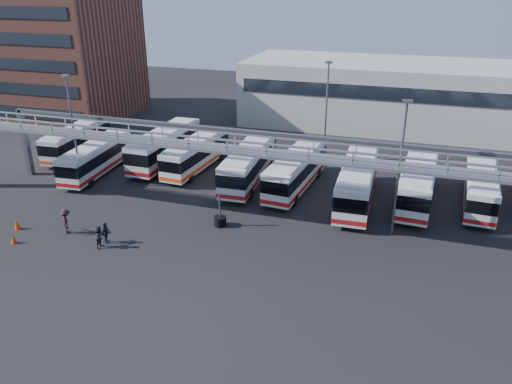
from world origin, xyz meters
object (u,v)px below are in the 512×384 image
(pedestrian_b, at_px, (100,237))
(tire_stack, at_px, (220,220))
(bus_1, at_px, (96,157))
(pedestrian_c, at_px, (66,221))
(light_pole_left, at_px, (73,126))
(bus_3, at_px, (196,153))
(bus_2, at_px, (165,145))
(bus_6, at_px, (357,182))
(cone_left, at_px, (14,239))
(bus_7, at_px, (418,181))
(cone_right, at_px, (17,224))
(bus_8, at_px, (480,187))
(light_pole_mid, at_px, (400,163))
(bus_4, at_px, (249,164))
(bus_5, at_px, (296,170))
(light_pole_back, at_px, (326,106))
(bus_0, at_px, (77,139))
(pedestrian_d, at_px, (106,233))

(pedestrian_b, bearing_deg, tire_stack, -48.91)
(bus_1, xyz_separation_m, pedestrian_c, (4.97, -11.34, -0.76))
(light_pole_left, distance_m, bus_1, 5.08)
(bus_3, bearing_deg, bus_2, 172.39)
(bus_6, height_order, cone_left, bus_6)
(bus_3, relative_size, bus_7, 0.91)
(bus_7, bearing_deg, cone_right, -149.79)
(bus_6, bearing_deg, cone_left, -148.80)
(bus_8, height_order, pedestrian_c, bus_8)
(light_pole_mid, xyz_separation_m, tire_stack, (-12.80, -2.61, -5.27))
(bus_4, xyz_separation_m, bus_8, (20.06, 0.94, -0.16))
(light_pole_left, bearing_deg, bus_7, 10.78)
(bus_5, bearing_deg, pedestrian_b, -121.14)
(bus_2, bearing_deg, light_pole_back, 22.23)
(bus_2, bearing_deg, pedestrian_c, -89.36)
(bus_5, xyz_separation_m, bus_6, (5.65, -1.43, 0.09))
(pedestrian_c, bearing_deg, bus_1, -17.45)
(light_pole_left, bearing_deg, bus_0, 127.23)
(bus_7, xyz_separation_m, pedestrian_c, (-24.91, -13.85, -0.95))
(bus_2, height_order, cone_right, bus_2)
(pedestrian_b, height_order, cone_right, pedestrian_b)
(light_pole_left, xyz_separation_m, pedestrian_c, (4.66, -8.22, -4.76))
(light_pole_mid, xyz_separation_m, pedestrian_c, (-23.34, -7.22, -4.76))
(light_pole_left, height_order, bus_8, light_pole_left)
(pedestrian_b, bearing_deg, bus_8, -57.80)
(bus_6, relative_size, pedestrian_b, 7.06)
(bus_1, height_order, pedestrian_d, bus_1)
(bus_0, xyz_separation_m, cone_right, (6.29, -16.38, -1.34))
(bus_4, xyz_separation_m, bus_7, (15.08, 0.15, 0.03))
(pedestrian_b, relative_size, cone_left, 2.39)
(bus_0, xyz_separation_m, bus_8, (40.24, -1.07, -0.01))
(pedestrian_c, height_order, cone_right, pedestrian_c)
(tire_stack, bearing_deg, bus_3, 122.22)
(bus_6, bearing_deg, bus_3, 166.96)
(bus_2, bearing_deg, bus_5, -9.60)
(light_pole_back, relative_size, bus_1, 0.98)
(bus_1, bearing_deg, bus_8, 1.21)
(bus_8, relative_size, pedestrian_b, 6.29)
(pedestrian_d, bearing_deg, bus_8, -68.04)
(bus_8, distance_m, cone_right, 37.27)
(cone_left, bearing_deg, bus_0, 112.73)
(bus_6, bearing_deg, bus_4, 169.44)
(bus_6, xyz_separation_m, pedestrian_b, (-16.34, -13.24, -1.12))
(bus_2, xyz_separation_m, bus_4, (9.85, -2.43, -0.06))
(pedestrian_d, distance_m, cone_right, 7.75)
(bus_7, xyz_separation_m, cone_left, (-27.60, -16.43, -1.57))
(bus_7, height_order, tire_stack, bus_7)
(bus_2, height_order, pedestrian_b, bus_2)
(bus_5, xyz_separation_m, bus_7, (10.54, 0.31, 0.06))
(bus_3, xyz_separation_m, cone_right, (-7.82, -16.05, -1.35))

